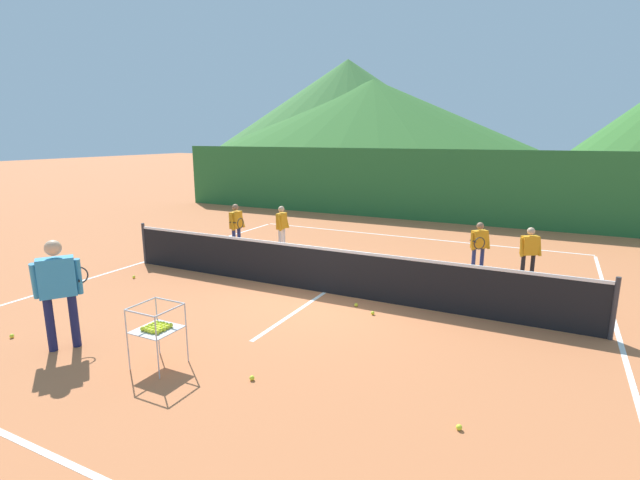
{
  "coord_description": "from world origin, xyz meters",
  "views": [
    {
      "loc": [
        4.09,
        -8.37,
        3.22
      ],
      "look_at": [
        -0.28,
        0.33,
        1.04
      ],
      "focal_mm": 26.25,
      "sensor_mm": 36.0,
      "label": 1
    }
  ],
  "objects": [
    {
      "name": "student_3",
      "position": [
        3.73,
        2.79,
        0.74
      ],
      "size": [
        0.49,
        0.39,
        1.23
      ],
      "color": "black",
      "rests_on": "ground"
    },
    {
      "name": "tennis_net",
      "position": [
        0.0,
        0.0,
        0.5
      ],
      "size": [
        10.35,
        0.08,
        1.05
      ],
      "color": "#333338",
      "rests_on": "ground"
    },
    {
      "name": "tennis_ball_2",
      "position": [
        1.33,
        -0.72,
        0.03
      ],
      "size": [
        0.07,
        0.07,
        0.07
      ],
      "primitive_type": "sphere",
      "color": "yellow",
      "rests_on": "ground"
    },
    {
      "name": "line_service_center",
      "position": [
        0.0,
        0.0,
        0.0
      ],
      "size": [
        0.08,
        5.34,
        0.01
      ],
      "primitive_type": "cube",
      "color": "white",
      "rests_on": "ground"
    },
    {
      "name": "hill_2",
      "position": [
        -25.54,
        71.06,
        6.34
      ],
      "size": [
        59.04,
        59.04,
        12.68
      ],
      "primitive_type": "cone",
      "color": "#38702D",
      "rests_on": "ground"
    },
    {
      "name": "ground_plane",
      "position": [
        0.0,
        0.0,
        0.0
      ],
      "size": [
        120.0,
        120.0,
        0.0
      ],
      "primitive_type": "plane",
      "color": "#C67042"
    },
    {
      "name": "instructor",
      "position": [
        -2.44,
        -4.14,
        1.03
      ],
      "size": [
        0.58,
        0.84,
        1.72
      ],
      "color": "#191E4C",
      "rests_on": "ground"
    },
    {
      "name": "student_1",
      "position": [
        -2.73,
        2.79,
        0.77
      ],
      "size": [
        0.23,
        0.52,
        1.28
      ],
      "color": "silver",
      "rests_on": "ground"
    },
    {
      "name": "line_sideline_east",
      "position": [
        5.27,
        0.0,
        0.0
      ],
      "size": [
        0.08,
        11.98,
        0.01
      ],
      "primitive_type": "cube",
      "color": "white",
      "rests_on": "ground"
    },
    {
      "name": "hill_0",
      "position": [
        -32.2,
        75.43,
        8.5
      ],
      "size": [
        51.85,
        51.85,
        17.0
      ],
      "primitive_type": "cone",
      "color": "#427A38",
      "rests_on": "ground"
    },
    {
      "name": "student_0",
      "position": [
        -3.82,
        2.12,
        0.81
      ],
      "size": [
        0.43,
        0.63,
        1.35
      ],
      "color": "navy",
      "rests_on": "ground"
    },
    {
      "name": "tennis_ball_0",
      "position": [
        3.4,
        -3.53,
        0.03
      ],
      "size": [
        0.07,
        0.07,
        0.07
      ],
      "primitive_type": "sphere",
      "color": "yellow",
      "rests_on": "ground"
    },
    {
      "name": "student_2",
      "position": [
        2.63,
        2.93,
        0.74
      ],
      "size": [
        0.46,
        0.66,
        1.23
      ],
      "color": "navy",
      "rests_on": "ground"
    },
    {
      "name": "ball_cart",
      "position": [
        -0.71,
        -3.91,
        0.58
      ],
      "size": [
        0.58,
        0.58,
        0.9
      ],
      "color": "#B7B7BC",
      "rests_on": "ground"
    },
    {
      "name": "line_baseline_near",
      "position": [
        0.0,
        -5.86,
        0.0
      ],
      "size": [
        10.55,
        0.08,
        0.01
      ],
      "primitive_type": "cube",
      "color": "white",
      "rests_on": "ground"
    },
    {
      "name": "tennis_ball_4",
      "position": [
        -3.56,
        -4.3,
        0.03
      ],
      "size": [
        0.07,
        0.07,
        0.07
      ],
      "primitive_type": "sphere",
      "color": "yellow",
      "rests_on": "ground"
    },
    {
      "name": "tennis_ball_6",
      "position": [
        0.71,
        -3.67,
        0.03
      ],
      "size": [
        0.07,
        0.07,
        0.07
      ],
      "primitive_type": "sphere",
      "color": "yellow",
      "rests_on": "ground"
    },
    {
      "name": "line_sideline_west",
      "position": [
        -5.27,
        0.0,
        0.0
      ],
      "size": [
        0.08,
        11.98,
        0.01
      ],
      "primitive_type": "cube",
      "color": "white",
      "rests_on": "ground"
    },
    {
      "name": "line_baseline_far",
      "position": [
        0.0,
        6.12,
        0.0
      ],
      "size": [
        10.55,
        0.08,
        0.01
      ],
      "primitive_type": "cube",
      "color": "white",
      "rests_on": "ground"
    },
    {
      "name": "tennis_ball_3",
      "position": [
        0.9,
        -0.47,
        0.03
      ],
      "size": [
        0.07,
        0.07,
        0.07
      ],
      "primitive_type": "sphere",
      "color": "yellow",
      "rests_on": "ground"
    },
    {
      "name": "tennis_ball_1",
      "position": [
        -4.37,
        -1.08,
        0.03
      ],
      "size": [
        0.07,
        0.07,
        0.07
      ],
      "primitive_type": "sphere",
      "color": "yellow",
      "rests_on": "ground"
    },
    {
      "name": "windscreen_fence",
      "position": [
        0.0,
        9.28,
        1.37
      ],
      "size": [
        23.2,
        0.08,
        2.73
      ],
      "primitive_type": "cube",
      "color": "#286B33",
      "rests_on": "ground"
    }
  ]
}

